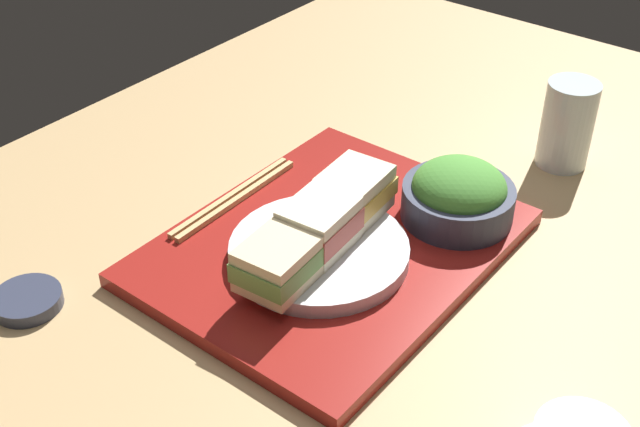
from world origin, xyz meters
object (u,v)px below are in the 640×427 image
(chopsticks_pair, at_px, (234,198))
(sandwich_plate, at_px, (319,251))
(sandwich_near, at_px, (356,193))
(sandwich_middle, at_px, (319,225))
(sandwich_far, at_px, (278,263))
(salad_bowl, at_px, (458,195))
(drinking_glass, at_px, (567,124))
(small_sauce_dish, at_px, (28,300))

(chopsticks_pair, bearing_deg, sandwich_plate, 81.04)
(sandwich_near, relative_size, sandwich_middle, 1.03)
(sandwich_near, bearing_deg, sandwich_far, 4.20)
(sandwich_near, bearing_deg, chopsticks_pair, -70.55)
(sandwich_plate, distance_m, salad_bowl, 0.18)
(sandwich_near, bearing_deg, sandwich_plate, 4.20)
(sandwich_plate, relative_size, sandwich_near, 2.27)
(salad_bowl, xyz_separation_m, drinking_glass, (-0.22, 0.03, 0.01))
(drinking_glass, relative_size, small_sauce_dish, 1.60)
(sandwich_middle, height_order, sandwich_far, sandwich_middle)
(sandwich_plate, xyz_separation_m, chopsticks_pair, (-0.02, -0.15, -0.01))
(salad_bowl, bearing_deg, sandwich_near, -44.48)
(sandwich_plate, relative_size, salad_bowl, 1.52)
(small_sauce_dish, bearing_deg, salad_bowl, 144.43)
(chopsticks_pair, xyz_separation_m, small_sauce_dish, (0.26, -0.05, -0.01))
(sandwich_far, distance_m, salad_bowl, 0.25)
(sandwich_plate, relative_size, sandwich_far, 2.31)
(drinking_glass, bearing_deg, sandwich_far, -13.37)
(sandwich_middle, distance_m, sandwich_far, 0.07)
(sandwich_far, xyz_separation_m, drinking_glass, (-0.45, 0.11, -0.00))
(sandwich_middle, height_order, salad_bowl, same)
(chopsticks_pair, relative_size, small_sauce_dish, 2.82)
(chopsticks_pair, distance_m, drinking_glass, 0.44)
(sandwich_middle, bearing_deg, sandwich_plate, -90.00)
(sandwich_middle, relative_size, salad_bowl, 0.65)
(sandwich_far, distance_m, small_sauce_dish, 0.27)
(drinking_glass, bearing_deg, chopsticks_pair, -36.55)
(sandwich_middle, bearing_deg, drinking_glass, 163.36)
(sandwich_far, height_order, salad_bowl, salad_bowl)
(sandwich_middle, xyz_separation_m, small_sauce_dish, (0.24, -0.20, -0.05))
(sandwich_plate, relative_size, chopsticks_pair, 0.96)
(sandwich_far, relative_size, chopsticks_pair, 0.42)
(salad_bowl, height_order, chopsticks_pair, salad_bowl)
(sandwich_middle, bearing_deg, sandwich_near, -175.80)
(sandwich_middle, distance_m, chopsticks_pair, 0.16)
(salad_bowl, bearing_deg, sandwich_far, -17.37)
(sandwich_near, xyz_separation_m, salad_bowl, (-0.09, 0.08, -0.01))
(sandwich_far, height_order, small_sauce_dish, sandwich_far)
(chopsticks_pair, distance_m, small_sauce_dish, 0.26)
(sandwich_near, height_order, drinking_glass, drinking_glass)
(sandwich_plate, distance_m, sandwich_middle, 0.04)
(sandwich_near, bearing_deg, salad_bowl, 135.52)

